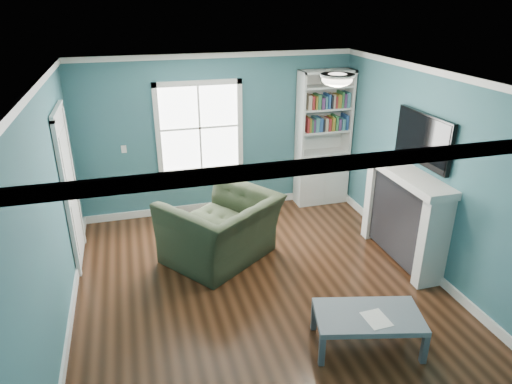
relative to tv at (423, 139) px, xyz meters
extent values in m
plane|color=black|center=(-2.20, -0.20, -1.72)|extent=(5.00, 5.00, 0.00)
plane|color=#346F74|center=(-2.20, 2.30, -0.43)|extent=(4.50, 0.00, 4.50)
plane|color=#346F74|center=(-2.20, -2.70, -0.43)|extent=(4.50, 0.00, 4.50)
plane|color=#346F74|center=(-4.45, -0.20, -0.43)|extent=(0.00, 5.00, 5.00)
plane|color=#346F74|center=(0.05, -0.20, -0.43)|extent=(0.00, 5.00, 5.00)
plane|color=white|center=(-2.20, -0.20, 0.88)|extent=(5.00, 5.00, 0.00)
cube|color=white|center=(-2.20, 2.28, -1.66)|extent=(4.50, 0.03, 0.12)
cube|color=white|center=(-4.44, -0.20, -1.66)|extent=(0.03, 5.00, 0.12)
cube|color=white|center=(0.03, -0.20, -1.66)|extent=(0.03, 5.00, 0.12)
cube|color=white|center=(-2.20, 2.28, 0.84)|extent=(4.50, 0.04, 0.08)
cube|color=white|center=(-2.20, -2.68, 0.84)|extent=(4.50, 0.04, 0.08)
cube|color=white|center=(-4.43, -0.20, 0.84)|extent=(0.04, 5.00, 0.08)
cube|color=white|center=(0.03, -0.20, 0.84)|extent=(0.04, 5.00, 0.08)
cube|color=white|center=(-2.50, 2.29, -0.27)|extent=(1.24, 0.01, 1.34)
cube|color=white|center=(-3.16, 2.28, -0.27)|extent=(0.08, 0.06, 1.50)
cube|color=white|center=(-1.84, 2.28, -0.27)|extent=(0.08, 0.06, 1.50)
cube|color=white|center=(-2.50, 2.28, -0.98)|extent=(1.40, 0.06, 0.08)
cube|color=white|center=(-2.50, 2.28, 0.44)|extent=(1.40, 0.06, 0.08)
cube|color=white|center=(-2.50, 2.28, -0.27)|extent=(1.24, 0.03, 0.03)
cube|color=white|center=(-2.50, 2.28, -0.27)|extent=(0.03, 0.03, 1.34)
cube|color=silver|center=(-0.43, 2.10, -1.27)|extent=(0.90, 0.35, 0.90)
cube|color=silver|center=(-0.86, 2.10, -0.12)|extent=(0.04, 0.35, 1.40)
cube|color=silver|center=(0.00, 2.10, -0.12)|extent=(0.04, 0.35, 1.40)
cube|color=silver|center=(-0.43, 2.26, -0.12)|extent=(0.90, 0.02, 1.40)
cube|color=silver|center=(-0.43, 2.10, 0.55)|extent=(0.90, 0.35, 0.04)
cube|color=silver|center=(-0.43, 2.10, -0.80)|extent=(0.84, 0.33, 0.03)
cube|color=silver|center=(-0.43, 2.10, -0.42)|extent=(0.84, 0.33, 0.03)
cube|color=silver|center=(-0.43, 2.10, -0.04)|extent=(0.84, 0.33, 0.03)
cube|color=silver|center=(-0.43, 2.10, 0.32)|extent=(0.84, 0.33, 0.03)
cube|color=maroon|center=(-0.43, 2.08, -0.30)|extent=(0.70, 0.25, 0.22)
cube|color=olive|center=(-0.43, 2.08, 0.08)|extent=(0.70, 0.25, 0.22)
cylinder|color=beige|center=(-0.43, 2.05, 0.46)|extent=(0.26, 0.06, 0.26)
cube|color=black|center=(-0.11, 0.00, -1.12)|extent=(0.30, 1.20, 1.10)
cube|color=black|center=(-0.13, 0.00, -1.32)|extent=(0.22, 0.65, 0.70)
cube|color=silver|center=(-0.13, -0.67, -1.12)|extent=(0.36, 0.16, 1.20)
cube|color=silver|center=(-0.13, 0.67, -1.12)|extent=(0.36, 0.16, 1.20)
cube|color=silver|center=(-0.15, 0.00, -0.47)|extent=(0.44, 1.58, 0.10)
cube|color=black|center=(0.00, 0.00, 0.00)|extent=(0.06, 1.10, 0.65)
cube|color=silver|center=(-4.43, 1.20, -0.70)|extent=(0.04, 0.80, 2.05)
cube|color=white|center=(-4.42, 0.75, -0.70)|extent=(0.05, 0.08, 2.13)
cube|color=white|center=(-4.42, 1.65, -0.70)|extent=(0.05, 0.08, 2.13)
cube|color=white|center=(-4.42, 1.20, 0.36)|extent=(0.05, 0.98, 0.08)
sphere|color=#BF8C3F|center=(-4.37, 1.50, -0.77)|extent=(0.07, 0.07, 0.07)
ellipsoid|color=white|center=(-1.30, -0.10, 0.82)|extent=(0.34, 0.34, 0.15)
cylinder|color=white|center=(-1.30, -0.10, 0.86)|extent=(0.38, 0.38, 0.03)
cube|color=white|center=(-3.70, 2.28, -0.52)|extent=(0.08, 0.01, 0.12)
imported|color=#222D1C|center=(-2.52, 0.67, -1.11)|extent=(1.67, 1.56, 1.22)
cube|color=#464B54|center=(-1.97, -1.59, -1.56)|extent=(0.07, 0.07, 0.33)
cube|color=#464B54|center=(-0.98, -1.84, -1.56)|extent=(0.07, 0.07, 0.33)
cube|color=#464B54|center=(-1.85, -1.07, -1.56)|extent=(0.07, 0.07, 0.33)
cube|color=#464B54|center=(-0.85, -1.32, -1.56)|extent=(0.07, 0.07, 0.33)
cube|color=slate|center=(-1.41, -1.45, -1.36)|extent=(1.19, 0.84, 0.06)
cube|color=white|center=(-1.38, -1.54, -1.33)|extent=(0.24, 0.30, 0.00)
camera|label=1|loc=(-3.55, -4.79, 1.67)|focal=32.00mm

